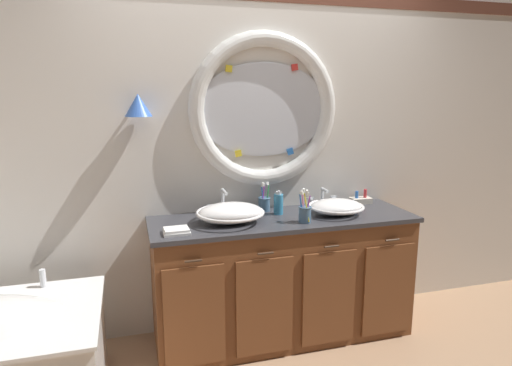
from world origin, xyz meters
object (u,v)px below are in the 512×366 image
(toothbrush_holder_left, at_px, (264,203))
(sink_basin_left, at_px, (230,213))
(sink_basin_right, at_px, (336,207))
(toothbrush_holder_right, at_px, (305,213))
(toiletry_basket, at_px, (361,200))
(folded_hand_towel, at_px, (176,231))
(soap_dispenser, at_px, (278,204))

(toothbrush_holder_left, bearing_deg, sink_basin_left, -144.00)
(sink_basin_left, relative_size, sink_basin_right, 1.15)
(toothbrush_holder_right, bearing_deg, toiletry_basket, 29.90)
(sink_basin_right, height_order, toiletry_basket, toiletry_basket)
(toothbrush_holder_right, bearing_deg, folded_hand_towel, -179.96)
(sink_basin_left, height_order, toiletry_basket, sink_basin_left)
(sink_basin_right, bearing_deg, toothbrush_holder_left, 154.58)
(folded_hand_towel, bearing_deg, toothbrush_holder_right, 0.04)
(sink_basin_left, height_order, folded_hand_towel, sink_basin_left)
(sink_basin_left, distance_m, folded_hand_towel, 0.38)
(sink_basin_right, xyz_separation_m, folded_hand_towel, (-1.10, -0.13, -0.04))
(sink_basin_right, relative_size, soap_dispenser, 2.27)
(sink_basin_right, bearing_deg, toothbrush_holder_right, -155.89)
(soap_dispenser, distance_m, toiletry_basket, 0.70)
(toiletry_basket, bearing_deg, toothbrush_holder_right, -150.10)
(toothbrush_holder_left, distance_m, soap_dispenser, 0.13)
(toothbrush_holder_right, height_order, folded_hand_towel, toothbrush_holder_right)
(toothbrush_holder_right, xyz_separation_m, toiletry_basket, (0.60, 0.34, -0.04))
(sink_basin_right, bearing_deg, soap_dispenser, 164.47)
(sink_basin_left, bearing_deg, toothbrush_holder_left, 36.00)
(sink_basin_right, xyz_separation_m, toothbrush_holder_right, (-0.28, -0.13, 0.01))
(soap_dispenser, xyz_separation_m, folded_hand_towel, (-0.72, -0.23, -0.06))
(soap_dispenser, bearing_deg, toiletry_basket, 8.92)
(sink_basin_right, bearing_deg, folded_hand_towel, -173.42)
(sink_basin_left, relative_size, folded_hand_towel, 2.83)
(toothbrush_holder_right, xyz_separation_m, soap_dispenser, (-0.10, 0.23, 0.01))
(sink_basin_right, distance_m, soap_dispenser, 0.40)
(sink_basin_left, bearing_deg, toiletry_basket, 11.51)
(sink_basin_left, xyz_separation_m, folded_hand_towel, (-0.36, -0.13, -0.05))
(toiletry_basket, bearing_deg, sink_basin_right, -145.36)
(toothbrush_holder_left, distance_m, toothbrush_holder_right, 0.38)
(toothbrush_holder_left, distance_m, toiletry_basket, 0.76)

